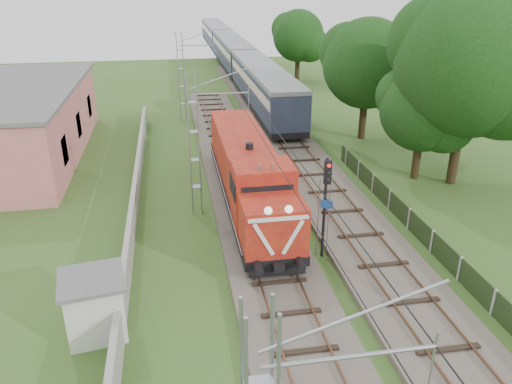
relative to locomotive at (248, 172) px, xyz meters
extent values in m
plane|color=#365720|center=(0.00, -12.21, -2.18)|extent=(140.00, 140.00, 0.00)
cube|color=#6B6054|center=(0.00, -5.21, -2.03)|extent=(4.20, 70.00, 0.30)
cube|color=black|center=(0.00, -5.21, -1.83)|extent=(2.40, 70.00, 0.10)
cube|color=brown|center=(-0.85, -5.21, -1.76)|extent=(0.08, 70.00, 0.05)
cube|color=brown|center=(0.85, -5.21, -1.76)|extent=(0.08, 70.00, 0.05)
cube|color=#6B6054|center=(5.00, 7.79, -2.03)|extent=(4.20, 80.00, 0.30)
cube|color=black|center=(5.00, 7.79, -1.83)|extent=(2.40, 80.00, 0.10)
cube|color=brown|center=(4.15, 7.79, -1.76)|extent=(0.08, 80.00, 0.05)
cube|color=brown|center=(5.85, 7.79, -1.76)|extent=(0.08, 80.00, 0.05)
cylinder|color=gray|center=(-1.50, -20.21, 4.62)|extent=(3.00, 0.08, 0.08)
cylinder|color=gray|center=(-1.50, -0.21, 4.62)|extent=(3.00, 0.08, 0.08)
cylinder|color=gray|center=(-1.50, 19.79, 4.62)|extent=(3.00, 0.08, 0.08)
cylinder|color=black|center=(0.00, -0.21, 3.32)|extent=(0.03, 70.00, 0.03)
cylinder|color=black|center=(0.00, -0.21, 4.62)|extent=(0.03, 70.00, 0.03)
cube|color=#9E9E99|center=(-6.50, -0.21, -1.43)|extent=(0.25, 40.00, 1.50)
cube|color=#D47372|center=(-15.00, 11.79, 0.32)|extent=(8.00, 20.00, 5.00)
cube|color=#606060|center=(-15.00, 11.79, 2.92)|extent=(8.40, 20.40, 0.25)
cube|color=black|center=(-11.05, 5.79, 0.02)|extent=(0.10, 1.60, 1.80)
cube|color=black|center=(-11.05, 11.79, 0.02)|extent=(0.10, 1.60, 1.80)
cube|color=black|center=(-11.05, 17.79, 0.02)|extent=(0.10, 1.60, 1.80)
cube|color=black|center=(8.00, -9.21, -1.58)|extent=(0.05, 32.00, 1.15)
cube|color=#9E9E99|center=(8.00, 5.79, -1.58)|extent=(0.12, 0.12, 1.20)
cube|color=black|center=(0.00, 0.12, -1.20)|extent=(2.90, 16.42, 0.48)
cube|color=black|center=(0.00, -5.19, -1.49)|extent=(2.13, 3.48, 0.48)
cube|color=black|center=(0.00, 5.43, -1.49)|extent=(2.13, 3.48, 0.48)
cube|color=black|center=(0.00, -8.00, -1.59)|extent=(2.51, 0.24, 0.34)
cube|color=#AD3413|center=(0.00, -6.88, 0.15)|extent=(2.80, 2.41, 2.22)
sphere|color=white|center=(-0.43, -8.04, 1.41)|extent=(0.35, 0.35, 0.35)
sphere|color=white|center=(0.43, -8.04, 1.41)|extent=(0.35, 0.35, 0.35)
cube|color=silver|center=(-0.63, -8.11, 0.10)|extent=(0.97, 0.06, 1.62)
cube|color=silver|center=(0.63, -8.11, 0.10)|extent=(0.97, 0.06, 1.62)
cube|color=silver|center=(0.00, -8.11, 1.02)|extent=(2.61, 0.06, 0.17)
cube|color=#AD3413|center=(0.00, -4.52, 0.59)|extent=(2.90, 2.32, 3.09)
cube|color=black|center=(0.00, -5.70, 1.07)|extent=(2.41, 0.06, 0.87)
cube|color=#AD3413|center=(0.00, 2.49, 0.30)|extent=(2.70, 11.69, 2.51)
cylinder|color=black|center=(0.00, -0.46, 1.70)|extent=(0.43, 0.43, 0.39)
cylinder|color=gray|center=(-0.29, -5.29, 2.28)|extent=(0.12, 0.12, 0.34)
cylinder|color=gray|center=(0.29, -5.29, 2.28)|extent=(0.12, 0.12, 0.34)
cube|color=black|center=(5.00, 22.00, -1.25)|extent=(3.08, 23.37, 0.53)
cube|color=#2F374F|center=(5.00, 22.00, 0.45)|extent=(3.19, 23.37, 2.87)
cube|color=beige|center=(5.00, 22.00, 0.98)|extent=(3.23, 22.44, 0.80)
cube|color=gray|center=(5.00, 22.00, 2.04)|extent=(3.24, 23.37, 0.37)
cube|color=black|center=(5.00, 46.44, -1.25)|extent=(3.08, 23.37, 0.53)
cube|color=#2F374F|center=(5.00, 46.44, 0.45)|extent=(3.19, 23.37, 2.87)
cube|color=beige|center=(5.00, 46.44, 0.98)|extent=(3.23, 22.44, 0.80)
cube|color=gray|center=(5.00, 46.44, 2.04)|extent=(3.24, 23.37, 0.37)
cube|color=black|center=(5.00, 70.87, -1.25)|extent=(3.08, 23.37, 0.53)
cube|color=#2F374F|center=(5.00, 70.87, 0.45)|extent=(3.19, 23.37, 2.87)
cube|color=beige|center=(5.00, 70.87, 0.98)|extent=(3.23, 22.44, 0.80)
cube|color=gray|center=(5.00, 70.87, 2.04)|extent=(3.24, 23.37, 0.37)
cylinder|color=black|center=(2.62, -6.13, 0.33)|extent=(0.14, 0.14, 5.03)
cube|color=black|center=(2.62, -6.28, 2.24)|extent=(0.41, 0.33, 1.11)
sphere|color=red|center=(2.62, -6.40, 2.59)|extent=(0.18, 0.18, 0.18)
sphere|color=black|center=(2.62, -6.40, 2.24)|extent=(0.18, 0.18, 0.18)
sphere|color=black|center=(2.62, -6.40, 1.89)|extent=(0.18, 0.18, 0.18)
cube|color=navy|center=(2.67, -6.25, 0.63)|extent=(0.54, 0.24, 0.40)
cube|color=silver|center=(-7.40, -10.09, -1.06)|extent=(2.34, 2.34, 2.25)
cube|color=#606060|center=(-7.40, -10.09, 0.17)|extent=(2.69, 2.69, 0.15)
cylinder|color=#362A16|center=(11.69, 2.61, -0.49)|extent=(0.53, 0.53, 3.38)
sphere|color=black|center=(11.69, 2.61, 2.58)|extent=(5.53, 5.53, 5.53)
sphere|color=black|center=(12.80, 1.78, 1.81)|extent=(3.87, 3.87, 3.87)
sphere|color=black|center=(10.72, 3.57, 3.19)|extent=(3.59, 3.59, 3.59)
cylinder|color=#362A16|center=(13.66, 1.41, 0.56)|extent=(0.62, 0.62, 5.49)
sphere|color=black|center=(13.66, 1.41, 5.56)|extent=(8.99, 8.99, 8.99)
sphere|color=black|center=(15.45, 0.07, 4.31)|extent=(6.29, 6.29, 6.29)
sphere|color=black|center=(12.08, 2.99, 6.56)|extent=(5.84, 5.84, 5.84)
cylinder|color=#362A16|center=(11.43, 11.77, -0.01)|extent=(0.58, 0.58, 4.34)
sphere|color=black|center=(11.43, 11.77, 3.93)|extent=(7.10, 7.10, 7.10)
sphere|color=black|center=(12.85, 10.70, 2.95)|extent=(4.97, 4.97, 4.97)
sphere|color=black|center=(10.19, 13.01, 4.72)|extent=(4.61, 4.61, 4.61)
cylinder|color=#362A16|center=(12.32, 37.28, -0.22)|extent=(0.59, 0.59, 3.92)
sphere|color=black|center=(12.32, 37.28, 3.35)|extent=(6.42, 6.42, 6.42)
sphere|color=black|center=(13.61, 36.31, 2.46)|extent=(4.49, 4.49, 4.49)
sphere|color=black|center=(11.20, 38.40, 4.06)|extent=(4.17, 4.17, 4.17)
camera|label=1|loc=(-4.10, -26.23, 10.32)|focal=35.00mm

